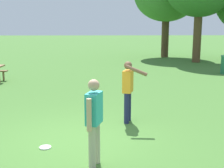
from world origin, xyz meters
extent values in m
plane|color=#447530|center=(0.00, 0.00, 0.00)|extent=(120.00, 120.00, 0.00)
cylinder|color=#B7AD93|center=(0.45, -1.43, 0.41)|extent=(0.13, 0.13, 0.82)
cylinder|color=#B7AD93|center=(0.53, -1.18, 0.41)|extent=(0.13, 0.13, 0.82)
cube|color=#33B2AD|center=(0.49, -1.31, 1.11)|extent=(0.33, 0.43, 0.58)
sphere|color=tan|center=(0.49, -1.31, 1.53)|extent=(0.21, 0.21, 0.21)
cylinder|color=tan|center=(0.41, -1.55, 1.06)|extent=(0.09, 0.09, 0.58)
cylinder|color=tan|center=(0.57, -1.06, 1.06)|extent=(0.09, 0.09, 0.58)
cylinder|color=#1E234C|center=(1.35, 1.39, 0.41)|extent=(0.13, 0.13, 0.82)
cylinder|color=#1E234C|center=(1.27, 1.14, 0.41)|extent=(0.13, 0.13, 0.82)
cube|color=orange|center=(1.31, 1.26, 1.11)|extent=(0.33, 0.43, 0.58)
sphere|color=brown|center=(1.31, 1.26, 1.53)|extent=(0.21, 0.21, 0.21)
cylinder|color=brown|center=(1.39, 1.51, 1.06)|extent=(0.09, 0.09, 0.58)
cylinder|color=brown|center=(1.49, 0.93, 1.45)|extent=(0.58, 0.26, 0.28)
cylinder|color=white|center=(-0.59, -0.45, 0.01)|extent=(0.25, 0.25, 0.03)
cylinder|color=olive|center=(-3.94, 7.53, 0.21)|extent=(0.09, 0.09, 0.41)
cylinder|color=#4C3823|center=(5.48, 17.18, 1.72)|extent=(0.56, 0.56, 3.44)
cylinder|color=brown|center=(7.00, 13.98, 1.83)|extent=(0.54, 0.54, 3.65)
camera|label=1|loc=(0.65, -6.67, 2.62)|focal=49.41mm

